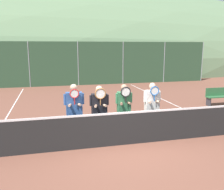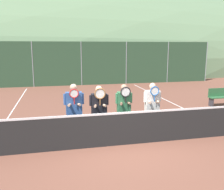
{
  "view_description": "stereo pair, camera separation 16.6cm",
  "coord_description": "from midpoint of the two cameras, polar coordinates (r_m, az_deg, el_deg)",
  "views": [
    {
      "loc": [
        -2.06,
        -6.62,
        2.85
      ],
      "look_at": [
        -0.2,
        0.81,
        1.35
      ],
      "focal_mm": 40.0,
      "sensor_mm": 36.0,
      "label": 1
    },
    {
      "loc": [
        -1.9,
        -6.66,
        2.85
      ],
      "look_at": [
        -0.2,
        0.81,
        1.35
      ],
      "focal_mm": 40.0,
      "sensor_mm": 36.0,
      "label": 2
    }
  ],
  "objects": [
    {
      "name": "car_center",
      "position": [
        21.13,
        2.78,
        5.93
      ],
      "size": [
        4.24,
        1.98,
        1.89
      ],
      "color": "#285638",
      "rests_on": "ground_plane"
    },
    {
      "name": "ground_plane",
      "position": [
        7.49,
        3.56,
        -11.29
      ],
      "size": [
        120.0,
        120.0,
        0.0
      ],
      "primitive_type": "plane",
      "color": "brown"
    },
    {
      "name": "car_far_left",
      "position": [
        20.72,
        -23.92,
        4.87
      ],
      "size": [
        4.33,
        2.01,
        1.87
      ],
      "color": "maroon",
      "rests_on": "ground_plane"
    },
    {
      "name": "tennis_net",
      "position": [
        7.31,
        3.61,
        -7.55
      ],
      "size": [
        10.36,
        0.09,
        1.1
      ],
      "color": "gray",
      "rests_on": "ground_plane"
    },
    {
      "name": "fence_back",
      "position": [
        18.55,
        -6.74,
        7.13
      ],
      "size": [
        20.61,
        0.06,
        3.18
      ],
      "color": "gray",
      "rests_on": "ground_plane"
    },
    {
      "name": "court_line_right_sideline",
      "position": [
        11.62,
        17.78,
        -3.63
      ],
      "size": [
        0.05,
        16.0,
        0.01
      ],
      "primitive_type": "cube",
      "color": "white",
      "rests_on": "ground_plane"
    },
    {
      "name": "player_center_left",
      "position": [
        7.53,
        -2.33,
        -3.05
      ],
      "size": [
        0.59,
        0.34,
        1.7
      ],
      "color": "#56565B",
      "rests_on": "ground_plane"
    },
    {
      "name": "player_center_right",
      "position": [
        7.82,
        3.35,
        -2.6
      ],
      "size": [
        0.54,
        0.34,
        1.7
      ],
      "color": "#232838",
      "rests_on": "ground_plane"
    },
    {
      "name": "clubhouse_building",
      "position": [
        25.94,
        -11.33,
        8.84
      ],
      "size": [
        21.79,
        5.5,
        3.81
      ],
      "color": "tan",
      "rests_on": "ground_plane"
    },
    {
      "name": "court_line_left_sideline",
      "position": [
        10.22,
        -22.96,
        -5.98
      ],
      "size": [
        0.05,
        16.0,
        0.01
      ],
      "primitive_type": "cube",
      "color": "white",
      "rests_on": "ground_plane"
    },
    {
      "name": "car_left_of_center",
      "position": [
        20.77,
        -10.43,
        5.4
      ],
      "size": [
        4.12,
        1.94,
        1.66
      ],
      "color": "maroon",
      "rests_on": "ground_plane"
    },
    {
      "name": "hill_distant",
      "position": [
        57.33,
        -10.97,
        8.05
      ],
      "size": [
        136.91,
        76.06,
        26.62
      ],
      "color": "#5B7551",
      "rests_on": "ground_plane"
    },
    {
      "name": "player_leftmost",
      "position": [
        7.53,
        -8.05,
        -2.9
      ],
      "size": [
        0.61,
        0.34,
        1.76
      ],
      "color": "white",
      "rests_on": "ground_plane"
    },
    {
      "name": "player_rightmost",
      "position": [
        8.06,
        9.75,
        -2.21
      ],
      "size": [
        0.58,
        0.34,
        1.72
      ],
      "color": "#232838",
      "rests_on": "ground_plane"
    }
  ]
}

